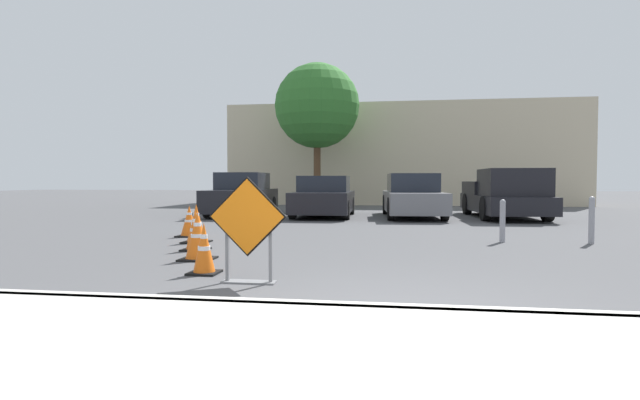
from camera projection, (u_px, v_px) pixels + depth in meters
name	position (u px, v px, depth m)	size (l,w,h in m)	color
ground_plane	(395.00, 224.00, 14.27)	(96.00, 96.00, 0.00)	#4C4C4F
sidewalk_strip	(399.00, 366.00, 3.13)	(24.08, 2.52, 0.14)	beige
curb_lip	(398.00, 314.00, 4.38)	(24.08, 0.20, 0.14)	beige
road_closed_sign	(248.00, 227.00, 5.97)	(0.96, 0.20, 1.29)	black
traffic_cone_nearest	(204.00, 249.00, 6.61)	(0.39, 0.39, 0.68)	black
traffic_cone_second	(197.00, 236.00, 7.78)	(0.50, 0.50, 0.76)	black
traffic_cone_third	(195.00, 230.00, 8.85)	(0.44, 0.44, 0.73)	black
traffic_cone_fourth	(196.00, 224.00, 9.95)	(0.50, 0.50, 0.77)	black
traffic_cone_fifth	(189.00, 221.00, 11.03)	(0.50, 0.50, 0.69)	black
parked_car_nearest	(242.00, 196.00, 17.90)	(2.02, 4.73, 1.52)	black
parked_car_second	(324.00, 198.00, 17.13)	(2.00, 4.10, 1.40)	black
parked_car_third	(413.00, 197.00, 16.90)	(2.12, 4.76, 1.48)	slate
pickup_truck	(506.00, 196.00, 16.35)	(2.20, 5.19, 1.61)	black
bollard_nearest	(503.00, 220.00, 10.01)	(0.12, 0.12, 0.86)	gray
bollard_second	(592.00, 219.00, 9.76)	(0.12, 0.12, 0.93)	gray
building_facade_backdrop	(402.00, 156.00, 27.09)	(18.01, 5.00, 5.17)	beige
street_tree_behind_lot	(317.00, 106.00, 22.63)	(3.84, 3.84, 6.56)	#513823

